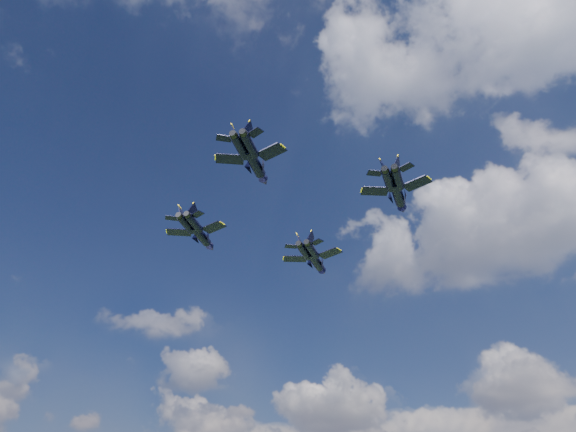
# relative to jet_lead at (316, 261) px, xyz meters

# --- Properties ---
(jet_lead) EXTENTS (13.20, 17.77, 4.18)m
(jet_lead) POSITION_rel_jet_lead_xyz_m (0.00, 0.00, 0.00)
(jet_lead) COLOR black
(jet_left) EXTENTS (12.28, 16.85, 3.97)m
(jet_left) POSITION_rel_jet_lead_xyz_m (-13.28, -23.20, 0.07)
(jet_left) COLOR black
(jet_right) EXTENTS (12.51, 16.90, 3.98)m
(jet_right) POSITION_rel_jet_lead_xyz_m (26.51, -13.72, 0.38)
(jet_right) COLOR black
(jet_slot) EXTENTS (11.18, 15.34, 3.62)m
(jet_slot) POSITION_rel_jet_lead_xyz_m (13.49, -39.62, -2.95)
(jet_slot) COLOR black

